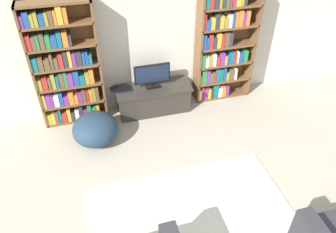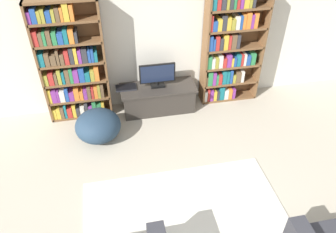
# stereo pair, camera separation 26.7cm
# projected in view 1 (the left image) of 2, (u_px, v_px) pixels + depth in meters

# --- Properties ---
(wall_back) EXTENTS (8.80, 0.06, 2.60)m
(wall_back) POSITION_uv_depth(u_px,v_px,m) (142.00, 34.00, 5.27)
(wall_back) COLOR silver
(wall_back) RESTS_ON ground_plane
(bookshelf_left) EXTENTS (1.03, 0.30, 2.02)m
(bookshelf_left) POSITION_uv_depth(u_px,v_px,m) (65.00, 69.00, 5.07)
(bookshelf_left) COLOR brown
(bookshelf_left) RESTS_ON ground_plane
(bookshelf_right) EXTENTS (1.03, 0.30, 2.02)m
(bookshelf_right) POSITION_uv_depth(u_px,v_px,m) (222.00, 45.00, 5.59)
(bookshelf_right) COLOR brown
(bookshelf_right) RESTS_ON ground_plane
(tv_stand) EXTENTS (1.29, 0.52, 0.46)m
(tv_stand) POSITION_uv_depth(u_px,v_px,m) (153.00, 99.00, 5.70)
(tv_stand) COLOR #332D28
(tv_stand) RESTS_ON ground_plane
(television) EXTENTS (0.60, 0.16, 0.42)m
(television) POSITION_uv_depth(u_px,v_px,m) (152.00, 75.00, 5.45)
(television) COLOR black
(television) RESTS_ON tv_stand
(laptop) EXTENTS (0.35, 0.21, 0.03)m
(laptop) POSITION_uv_depth(u_px,v_px,m) (121.00, 89.00, 5.49)
(laptop) COLOR #28282D
(laptop) RESTS_ON tv_stand
(area_rug) EXTENTS (2.50, 1.50, 0.02)m
(area_rug) POSITION_uv_depth(u_px,v_px,m) (192.00, 213.00, 4.11)
(area_rug) COLOR beige
(area_rug) RESTS_ON ground_plane
(beanbag_ottoman) EXTENTS (0.71, 0.71, 0.48)m
(beanbag_ottoman) POSITION_uv_depth(u_px,v_px,m) (96.00, 129.00, 5.04)
(beanbag_ottoman) COLOR #23384C
(beanbag_ottoman) RESTS_ON ground_plane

